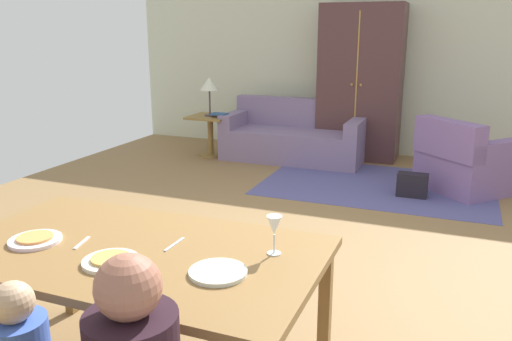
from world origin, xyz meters
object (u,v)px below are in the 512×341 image
Objects in this scene: plate_near_man at (35,240)px; plate_near_woman at (218,272)px; wine_glass at (274,227)px; book_lower at (222,115)px; dining_table at (135,261)px; side_table at (210,130)px; plate_near_child at (111,261)px; table_lamp at (209,85)px; couch at (295,138)px; book_upper at (220,114)px; armchair at (465,163)px; handbag at (412,185)px; armoire at (360,83)px.

plate_near_woman is (0.98, 0.02, 0.00)m from plate_near_man.
book_lower is (-2.37, 4.45, -0.30)m from wine_glass.
wine_glass is at bearing 15.72° from dining_table.
dining_table is 3.06× the size of side_table.
plate_near_child is (0.00, -0.18, 0.08)m from dining_table.
plate_near_child is 0.50m from plate_near_woman.
dining_table reaches higher than side_table.
plate_near_man is at bearing -166.20° from dining_table.
table_lamp is (-2.56, 4.43, 0.12)m from wine_glass.
dining_table is 9.55× the size of wine_glass.
couch is at bearing 12.39° from side_table.
plate_near_man is 1.14× the size of book_upper.
couch is 1.59× the size of armchair.
couch is at bearing 162.54° from armchair.
side_table is at bearing 111.79° from plate_near_child.
table_lamp reaches higher than dining_table.
table_lamp reaches higher than side_table.
table_lamp is 1.69× the size of handbag.
plate_near_child reaches higher than handbag.
wine_glass is 0.32× the size of side_table.
plate_near_woman is at bearing -97.17° from handbag.
armchair is 2.24× the size of table_lamp.
side_table is at bearing 90.00° from table_lamp.
plate_near_child reaches higher than dining_table.
plate_near_man is 0.13× the size of couch.
armoire reaches higher than dining_table.
side_table is (-3.40, 0.44, 0.06)m from armchair.
wine_glass is at bearing -61.90° from book_lower.
plate_near_woman is at bearing 1.17° from plate_near_man.
dining_table reaches higher than handbag.
side_table reaches higher than handbag.
plate_near_child and plate_near_woman have the same top height.
book_upper is (-1.25, 4.67, -0.15)m from plate_near_man.
couch is (-0.74, 4.87, -0.39)m from dining_table.
plate_near_man is 0.12× the size of armoire.
plate_near_woman is at bearing -64.81° from book_lower.
armoire is at bearing 89.38° from dining_table.
plate_near_man reaches higher than side_table.
plate_near_man is 5.02m from couch.
book_lower is at bearing 115.19° from plate_near_woman.
book_upper is at bearing -93.95° from book_lower.
table_lamp is at bearing 162.67° from handbag.
plate_near_man is 0.78× the size of handbag.
wine_glass is 0.58× the size of handbag.
plate_near_child is at bearing -90.60° from armoire.
armoire reaches higher than plate_near_child.
plate_near_child is 1.34× the size of wine_glass.
wine_glass is 0.85× the size of book_lower.
table_lamp is 3.15m from handbag.
wine_glass reaches higher than book_lower.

